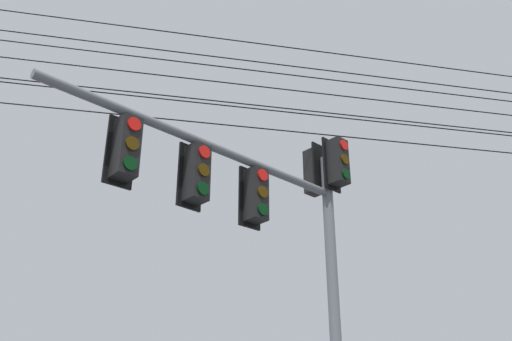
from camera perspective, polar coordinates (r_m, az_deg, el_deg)
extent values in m
cylinder|color=slate|center=(10.22, 7.78, -15.41)|extent=(0.20, 0.20, 6.53)
cylinder|color=slate|center=(9.13, -4.67, 2.49)|extent=(4.32, 3.91, 0.14)
cube|color=black|center=(10.99, 8.05, 0.82)|extent=(0.42, 0.42, 0.90)
cube|color=black|center=(11.08, 7.37, 0.54)|extent=(0.35, 0.32, 1.04)
cylinder|color=red|center=(11.03, 8.61, 2.49)|extent=(0.17, 0.16, 0.20)
cylinder|color=#3C2703|center=(10.90, 8.72, 1.10)|extent=(0.17, 0.16, 0.20)
cylinder|color=black|center=(10.77, 8.82, -0.33)|extent=(0.17, 0.16, 0.20)
cube|color=black|center=(11.33, 5.72, -0.15)|extent=(0.42, 0.42, 0.90)
cube|color=black|center=(11.23, 6.36, 0.12)|extent=(0.35, 0.32, 1.04)
cylinder|color=red|center=(11.56, 5.04, 0.94)|extent=(0.17, 0.16, 0.20)
cylinder|color=#3C2703|center=(11.43, 5.10, -0.41)|extent=(0.17, 0.16, 0.20)
cylinder|color=black|center=(11.31, 5.16, -1.79)|extent=(0.17, 0.16, 0.20)
cube|color=black|center=(9.49, 0.02, -2.41)|extent=(0.42, 0.42, 0.90)
cube|color=black|center=(9.61, -0.64, -2.71)|extent=(0.36, 0.31, 1.04)
cylinder|color=red|center=(9.50, 0.67, -0.45)|extent=(0.17, 0.15, 0.20)
cylinder|color=#3C2703|center=(9.38, 0.68, -2.11)|extent=(0.17, 0.15, 0.20)
cylinder|color=black|center=(9.26, 0.69, -3.82)|extent=(0.17, 0.15, 0.20)
cube|color=black|center=(8.78, -5.82, -0.28)|extent=(0.42, 0.42, 0.90)
cube|color=black|center=(8.90, -6.49, -0.61)|extent=(0.35, 0.33, 1.04)
cylinder|color=red|center=(8.79, -5.06, 1.82)|extent=(0.17, 0.16, 0.20)
cylinder|color=#3C2703|center=(8.66, -5.14, 0.06)|extent=(0.17, 0.16, 0.20)
cylinder|color=black|center=(8.53, -5.21, -1.76)|extent=(0.17, 0.16, 0.20)
cube|color=black|center=(8.18, -12.59, 2.20)|extent=(0.42, 0.42, 0.90)
cube|color=black|center=(8.32, -13.16, 1.78)|extent=(0.36, 0.31, 1.04)
cylinder|color=red|center=(8.19, -11.83, 4.47)|extent=(0.17, 0.15, 0.20)
cylinder|color=#3C2703|center=(8.05, -12.02, 2.62)|extent=(0.17, 0.15, 0.20)
cylinder|color=black|center=(7.91, -12.21, 0.70)|extent=(0.17, 0.15, 0.20)
cylinder|color=black|center=(11.16, 0.96, 4.10)|extent=(25.34, 5.46, 0.51)
cylinder|color=black|center=(11.37, 0.95, 5.97)|extent=(25.34, 5.46, 0.51)
cylinder|color=black|center=(11.42, 0.94, 6.32)|extent=(25.34, 5.46, 0.51)
cylinder|color=black|center=(11.65, 0.93, 8.16)|extent=(25.34, 5.46, 0.51)
cylinder|color=black|center=(11.86, 0.92, 9.63)|extent=(25.34, 5.46, 0.51)
cylinder|color=black|center=(11.99, 0.91, 10.50)|extent=(25.34, 5.46, 0.51)
cylinder|color=black|center=(12.26, 0.89, 12.25)|extent=(25.34, 5.46, 0.51)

